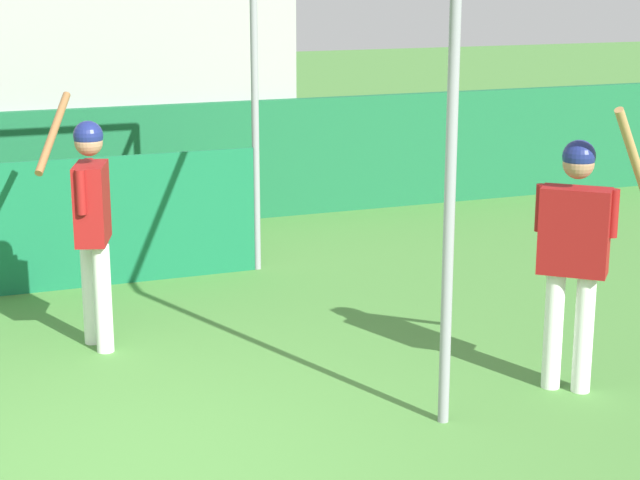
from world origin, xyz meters
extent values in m
plane|color=#477F38|center=(0.00, 0.00, 0.00)|extent=(60.00, 60.00, 0.00)
cube|color=#196038|center=(0.00, 5.92, 0.68)|extent=(24.00, 0.12, 1.37)
cube|color=#1E6B3D|center=(0.27, 6.38, 1.42)|extent=(0.45, 0.40, 0.10)
cube|color=#1E6B3D|center=(0.27, 6.56, 1.65)|extent=(0.45, 0.06, 0.40)
cube|color=#1E6B3D|center=(0.83, 6.38, 1.42)|extent=(0.45, 0.40, 0.10)
cube|color=#1E6B3D|center=(0.83, 6.56, 1.65)|extent=(0.45, 0.06, 0.40)
cube|color=#1E6B3D|center=(1.38, 6.38, 1.42)|extent=(0.45, 0.40, 0.10)
cube|color=#1E6B3D|center=(1.38, 6.56, 1.65)|extent=(0.45, 0.06, 0.40)
cube|color=#1E6B3D|center=(1.93, 6.38, 1.42)|extent=(0.45, 0.40, 0.10)
cube|color=#1E6B3D|center=(1.93, 6.56, 1.65)|extent=(0.45, 0.06, 0.40)
cube|color=#1E6B3D|center=(2.48, 6.38, 1.42)|extent=(0.45, 0.40, 0.10)
cube|color=#1E6B3D|center=(2.48, 6.56, 1.65)|extent=(0.45, 0.06, 0.40)
cube|color=#1E6B3D|center=(0.27, 7.18, 1.82)|extent=(0.45, 0.40, 0.10)
cube|color=#1E6B3D|center=(0.27, 7.36, 2.05)|extent=(0.45, 0.06, 0.40)
cube|color=#1E6B3D|center=(0.83, 7.18, 1.82)|extent=(0.45, 0.40, 0.10)
cube|color=#1E6B3D|center=(0.83, 7.36, 2.05)|extent=(0.45, 0.06, 0.40)
cube|color=#1E6B3D|center=(1.38, 7.18, 1.82)|extent=(0.45, 0.40, 0.10)
cube|color=#1E6B3D|center=(1.38, 7.36, 2.05)|extent=(0.45, 0.06, 0.40)
cube|color=#1E6B3D|center=(1.93, 7.18, 1.82)|extent=(0.45, 0.40, 0.10)
cube|color=#1E6B3D|center=(1.93, 7.36, 2.05)|extent=(0.45, 0.06, 0.40)
cube|color=#1E6B3D|center=(2.48, 7.18, 1.82)|extent=(0.45, 0.40, 0.10)
cube|color=#1E6B3D|center=(2.48, 7.36, 2.05)|extent=(0.45, 0.06, 0.40)
cube|color=#1E6B3D|center=(0.27, 7.98, 2.22)|extent=(0.45, 0.40, 0.10)
cube|color=#1E6B3D|center=(0.27, 8.16, 2.45)|extent=(0.45, 0.06, 0.40)
cube|color=#1E6B3D|center=(0.83, 7.98, 2.22)|extent=(0.45, 0.40, 0.10)
cube|color=#1E6B3D|center=(0.83, 8.16, 2.45)|extent=(0.45, 0.06, 0.40)
cube|color=#1E6B3D|center=(1.38, 7.98, 2.22)|extent=(0.45, 0.40, 0.10)
cube|color=#1E6B3D|center=(1.38, 8.16, 2.45)|extent=(0.45, 0.06, 0.40)
cube|color=#1E6B3D|center=(1.93, 7.98, 2.22)|extent=(0.45, 0.40, 0.10)
cube|color=#1E6B3D|center=(2.48, 7.98, 2.22)|extent=(0.45, 0.40, 0.10)
cylinder|color=gray|center=(2.05, -0.04, 1.37)|extent=(0.07, 0.07, 2.74)
cylinder|color=gray|center=(2.05, 3.83, 1.37)|extent=(0.07, 0.07, 2.74)
cube|color=#14663D|center=(0.37, 3.81, 0.60)|extent=(3.30, 0.03, 1.19)
cylinder|color=white|center=(0.26, 2.05, 0.42)|extent=(0.16, 0.16, 0.84)
cylinder|color=white|center=(0.21, 2.28, 0.42)|extent=(0.16, 0.16, 0.84)
cube|color=maroon|center=(0.23, 2.16, 1.13)|extent=(0.34, 0.49, 0.59)
sphere|color=#A37556|center=(0.23, 2.16, 1.59)|extent=(0.21, 0.21, 0.21)
sphere|color=navy|center=(0.23, 2.16, 1.64)|extent=(0.22, 0.22, 0.22)
cylinder|color=maroon|center=(0.13, 1.95, 1.27)|extent=(0.09, 0.09, 0.33)
cylinder|color=maroon|center=(0.27, 2.40, 1.27)|extent=(0.09, 0.09, 0.33)
cylinder|color=brown|center=(0.03, 2.50, 1.63)|extent=(0.39, 0.69, 0.54)
sphere|color=brown|center=(0.34, 2.34, 1.38)|extent=(0.08, 0.08, 0.08)
cylinder|color=white|center=(3.02, 0.21, 0.42)|extent=(0.18, 0.18, 0.83)
cylinder|color=white|center=(3.17, 0.07, 0.42)|extent=(0.18, 0.18, 0.83)
cube|color=maroon|center=(3.10, 0.14, 1.13)|extent=(0.49, 0.47, 0.59)
sphere|color=#A37556|center=(3.10, 0.14, 1.59)|extent=(0.21, 0.21, 0.21)
sphere|color=navy|center=(3.10, 0.14, 1.63)|extent=(0.22, 0.22, 0.22)
cylinder|color=maroon|center=(2.95, 0.33, 1.26)|extent=(0.10, 0.10, 0.32)
cylinder|color=maroon|center=(3.30, 0.01, 1.26)|extent=(0.10, 0.10, 0.32)
cylinder|color=#AD7F4C|center=(3.36, -0.09, 1.64)|extent=(0.50, 0.26, 0.71)
sphere|color=#AD7F4C|center=(3.27, 0.12, 1.30)|extent=(0.08, 0.08, 0.08)
camera|label=1|loc=(-0.99, -5.69, 2.83)|focal=60.00mm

